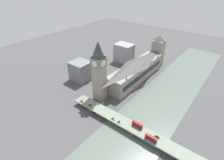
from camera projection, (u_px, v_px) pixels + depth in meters
ground_plane at (142, 85)px, 234.31m from camera, size 600.00×600.00×0.00m
river_water at (167, 95)px, 215.55m from camera, size 58.94×360.00×0.30m
parliament_hall at (136, 70)px, 239.75m from camera, size 24.06×106.94×30.08m
clock_tower at (99, 70)px, 190.83m from camera, size 13.35×13.35×70.58m
victoria_tower at (158, 50)px, 279.75m from camera, size 16.72×16.72×50.64m
road_bridge at (135, 129)px, 161.62m from camera, size 149.88×13.40×6.22m
double_decker_bus_lead at (137, 125)px, 160.73m from camera, size 10.50×2.59×4.93m
double_decker_bus_mid at (151, 138)px, 147.76m from camera, size 10.66×2.51×4.63m
car_northbound_lead at (82, 101)px, 193.77m from camera, size 3.94×1.90×1.40m
car_northbound_mid at (90, 105)px, 187.64m from camera, size 3.84×1.74×1.42m
car_northbound_tail at (113, 119)px, 170.15m from camera, size 4.43×1.83×1.44m
car_southbound_lead at (157, 137)px, 151.16m from camera, size 4.44×1.79×1.41m
car_southbound_mid at (119, 122)px, 166.61m from camera, size 4.77×1.75×1.39m
city_block_west at (81, 71)px, 241.37m from camera, size 25.68×23.85×26.45m
city_block_center at (124, 53)px, 291.56m from camera, size 28.49×22.33×30.15m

